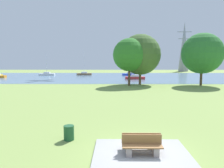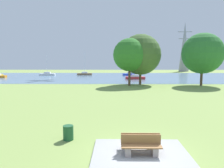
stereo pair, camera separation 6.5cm
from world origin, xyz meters
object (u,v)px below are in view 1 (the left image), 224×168
(tree_east_near, at_px, (202,53))
(tree_mid_shore, at_px, (140,55))
(sailboat_red, at_px, (135,77))
(bench_facing_water, at_px, (141,142))
(bench_facing_inland, at_px, (142,147))
(litter_bin, at_px, (69,133))
(tree_west_far, at_px, (129,55))
(sailboat_white, at_px, (47,74))
(sailboat_blue, at_px, (130,74))
(electricity_pylon, at_px, (184,47))
(sailboat_brown, at_px, (84,74))

(tree_east_near, bearing_deg, tree_mid_shore, 172.38)
(sailboat_red, height_order, tree_east_near, tree_east_near)
(bench_facing_water, relative_size, bench_facing_inland, 1.00)
(bench_facing_water, height_order, litter_bin, bench_facing_water)
(bench_facing_inland, bearing_deg, bench_facing_water, 90.00)
(tree_west_far, xyz_separation_m, tree_mid_shore, (2.17, 1.80, 0.12))
(bench_facing_inland, xyz_separation_m, litter_bin, (-3.73, 2.00, -0.07))
(bench_facing_inland, xyz_separation_m, sailboat_white, (-22.63, 55.55, -0.01))
(sailboat_blue, relative_size, tree_west_far, 0.77)
(electricity_pylon, bearing_deg, sailboat_blue, -132.34)
(sailboat_white, bearing_deg, tree_east_near, -36.37)
(sailboat_red, bearing_deg, litter_bin, -100.93)
(sailboat_blue, bearing_deg, bench_facing_inland, -93.91)
(litter_bin, height_order, tree_mid_shore, tree_mid_shore)
(bench_facing_inland, bearing_deg, sailboat_blue, 86.09)
(bench_facing_inland, xyz_separation_m, sailboat_red, (3.92, 41.62, -0.00))
(tree_east_near, bearing_deg, tree_west_far, -178.50)
(sailboat_blue, height_order, sailboat_brown, sailboat_brown)
(bench_facing_water, distance_m, litter_bin, 4.01)
(sailboat_blue, xyz_separation_m, sailboat_red, (0.13, -13.77, 0.01))
(tree_west_far, relative_size, tree_mid_shore, 0.90)
(bench_facing_water, distance_m, tree_east_near, 31.68)
(sailboat_white, height_order, sailboat_blue, sailboat_white)
(sailboat_blue, xyz_separation_m, tree_west_far, (-2.33, -27.53, 5.04))
(tree_west_far, distance_m, tree_east_near, 13.06)
(bench_facing_water, height_order, sailboat_brown, sailboat_brown)
(litter_bin, relative_size, sailboat_brown, 0.10)
(electricity_pylon, bearing_deg, litter_bin, -112.36)
(litter_bin, distance_m, tree_east_near, 32.37)
(bench_facing_inland, bearing_deg, electricity_pylon, 70.34)
(tree_mid_shore, height_order, tree_east_near, tree_east_near)
(sailboat_red, bearing_deg, tree_east_near, -51.71)
(sailboat_red, distance_m, tree_west_far, 14.86)
(litter_bin, xyz_separation_m, tree_west_far, (5.18, 25.85, 5.10))
(sailboat_blue, bearing_deg, litter_bin, -98.02)
(litter_bin, xyz_separation_m, tree_mid_shore, (7.36, 27.65, 5.22))
(tree_mid_shore, bearing_deg, bench_facing_water, -97.10)
(bench_facing_inland, xyz_separation_m, tree_mid_shore, (3.63, 29.65, 5.15))
(sailboat_brown, xyz_separation_m, electricity_pylon, (41.11, 26.89, 10.55))
(sailboat_red, distance_m, tree_mid_shore, 13.03)
(litter_bin, xyz_separation_m, sailboat_red, (7.65, 39.61, 0.07))
(sailboat_red, bearing_deg, sailboat_brown, 133.40)
(bench_facing_water, bearing_deg, sailboat_brown, 100.95)
(tree_east_near, relative_size, electricity_pylon, 0.43)
(tree_east_near, height_order, electricity_pylon, electricity_pylon)
(litter_bin, bearing_deg, tree_mid_shore, 75.10)
(sailboat_red, relative_size, electricity_pylon, 0.34)
(bench_facing_water, relative_size, sailboat_blue, 0.28)
(litter_bin, distance_m, sailboat_red, 40.34)
(tree_west_far, bearing_deg, tree_mid_shore, 39.59)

